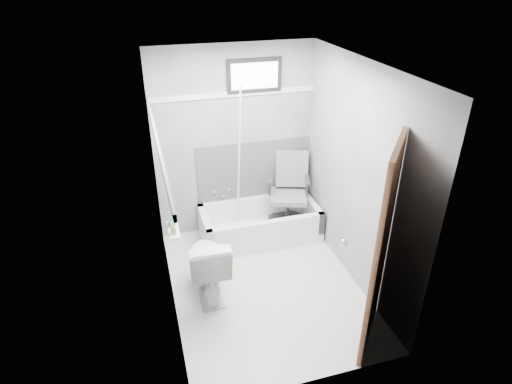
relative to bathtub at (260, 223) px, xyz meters
name	(u,v)px	position (x,y,z in m)	size (l,w,h in m)	color
floor	(265,285)	(-0.22, -0.93, -0.21)	(2.60, 2.60, 0.00)	white
ceiling	(267,66)	(-0.22, -0.93, 2.19)	(2.60, 2.60, 0.00)	silver
wall_back	(235,143)	(-0.22, 0.37, 0.99)	(2.00, 0.02, 2.40)	slate
wall_front	(319,271)	(-0.22, -2.23, 0.99)	(2.00, 0.02, 2.40)	slate
wall_left	(163,204)	(-1.22, -0.93, 0.99)	(0.02, 2.60, 2.40)	slate
wall_right	(357,178)	(0.78, -0.93, 0.99)	(0.02, 2.60, 2.40)	slate
bathtub	(260,223)	(0.00, 0.00, 0.00)	(1.50, 0.70, 0.42)	white
office_chair	(288,192)	(0.39, 0.05, 0.38)	(0.54, 0.54, 0.94)	slate
toilet	(207,264)	(-0.84, -0.86, 0.17)	(0.43, 0.77, 0.75)	white
door	(428,268)	(0.76, -2.21, 0.79)	(0.78, 0.78, 2.00)	brown
window	(254,75)	(0.03, 0.36, 1.81)	(0.66, 0.04, 0.40)	black
backerboard	(254,170)	(0.03, 0.36, 0.59)	(1.50, 0.02, 0.78)	#4C4C4F
trim_back	(234,94)	(-0.22, 0.36, 1.61)	(2.00, 0.02, 0.06)	white
trim_left	(157,142)	(-1.21, -0.93, 1.61)	(0.02, 2.60, 0.06)	white
pole	(239,162)	(-0.23, 0.13, 0.84)	(0.02, 0.02, 1.95)	white
shelf	(174,230)	(-1.15, -0.93, 0.69)	(0.10, 0.32, 0.03)	white
soap_bottle_a	(173,229)	(-1.16, -1.01, 0.76)	(0.05, 0.05, 0.11)	#9C854E
soap_bottle_b	(171,222)	(-1.16, -0.87, 0.75)	(0.08, 0.08, 0.10)	#466E80
faucet	(221,192)	(-0.42, 0.34, 0.34)	(0.26, 0.10, 0.16)	silver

